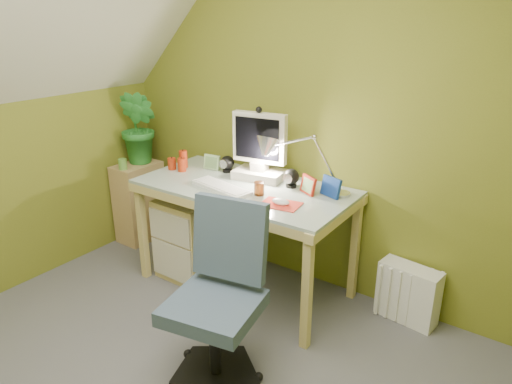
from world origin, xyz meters
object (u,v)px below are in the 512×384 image
Objects in this scene: radiator at (408,293)px; potted_plant at (140,128)px; desk_lamp at (319,151)px; desk at (245,238)px; monitor at (260,145)px; side_ledge at (140,202)px; task_chair at (213,306)px.

potted_plant is at bearing -169.57° from radiator.
desk_lamp is at bearing -163.02° from radiator.
desk is 3.00× the size of monitor.
potted_plant reaches higher than desk.
potted_plant is (-1.18, 0.15, 0.59)m from desk.
radiator is at bearing 14.07° from desk.
side_ledge is 1.11× the size of potted_plant.
side_ledge is at bearing -173.97° from desk_lamp.
monitor reaches higher than radiator.
task_chair is (1.62, -0.93, 0.12)m from side_ledge.
side_ledge is at bearing 173.76° from monitor.
potted_plant is at bearing 137.12° from task_chair.
task_chair is 1.33m from radiator.
side_ledge is 2.29m from radiator.
desk is 1.58× the size of task_chair.
side_ledge is at bearing 174.06° from desk.
desk is at bearing -154.85° from desk_lamp.
desk_lamp is (0.45, 0.00, 0.03)m from monitor.
potted_plant is at bearing 171.42° from monitor.
task_chair is (0.42, -0.83, 0.07)m from desk.
monitor reaches higher than side_ledge.
monitor is 0.89× the size of desk_lamp.
potted_plant is at bearing 60.92° from side_ledge.
desk reaches higher than side_ledge.
potted_plant is (0.03, 0.05, 0.64)m from side_ledge.
monitor is 0.53× the size of task_chair.
monitor is 1.37m from radiator.
radiator is (2.28, 0.19, -0.15)m from side_ledge.
side_ledge is 0.74× the size of task_chair.
potted_plant reaches higher than side_ledge.
desk_lamp reaches higher than radiator.
desk_lamp is at bearing 76.95° from task_chair.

